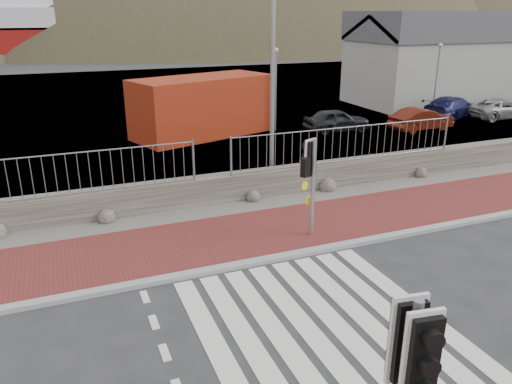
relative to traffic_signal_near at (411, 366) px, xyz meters
name	(u,v)px	position (x,y,z in m)	size (l,w,h in m)	color
ground	(326,331)	(1.03, 3.49, -2.12)	(220.00, 220.00, 0.00)	#28282B
sidewalk_far	(243,236)	(1.03, 7.99, -2.08)	(40.00, 3.00, 0.08)	maroon
kerb_far	(265,260)	(1.03, 6.49, -2.07)	(40.00, 0.25, 0.12)	gray
zebra_crossing	(326,330)	(1.03, 3.49, -2.12)	(4.62, 5.60, 0.01)	silver
gravel_strip	(220,211)	(1.03, 9.99, -2.09)	(40.00, 1.50, 0.06)	#59544C
stone_wall	(212,190)	(1.03, 10.79, -1.67)	(40.00, 0.60, 0.90)	#464139
railing	(212,149)	(1.03, 10.64, -0.30)	(18.07, 0.07, 1.22)	gray
quay	(123,102)	(1.03, 31.39, -2.12)	(120.00, 40.00, 0.50)	#4C4C4F
water	(85,59)	(1.03, 66.39, -2.12)	(220.00, 50.00, 0.05)	#3F4C54
harbor_building	(445,57)	(21.03, 23.39, 0.81)	(12.20, 6.20, 5.80)	#9E9E99
hills_backdrop	(126,170)	(7.77, 91.39, -25.18)	(254.00, 90.00, 100.00)	#30321E
traffic_signal_near	(411,366)	(0.00, 0.00, 0.00)	(0.45, 0.31, 2.95)	gray
traffic_signal_far	(313,167)	(2.71, 7.34, -0.14)	(0.67, 0.43, 2.72)	gray
streetlight	(277,44)	(3.56, 11.57, 2.66)	(1.80, 0.40, 8.50)	gray
shipping_container	(203,106)	(3.41, 19.98, -0.71)	(6.77, 2.82, 2.82)	maroon
car_a	(337,120)	(9.90, 18.16, -1.54)	(1.37, 3.40, 1.16)	black
car_b	(421,119)	(14.06, 16.78, -1.55)	(1.21, 3.47, 1.14)	#54170C
car_c	(452,107)	(17.78, 18.67, -1.50)	(1.73, 4.26, 1.24)	#151541
car_d	(501,109)	(20.33, 17.58, -1.57)	(1.85, 4.01, 1.11)	gray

